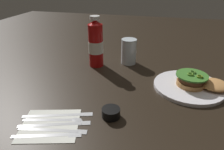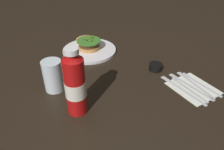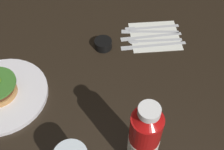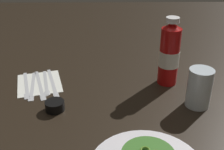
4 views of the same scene
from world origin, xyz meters
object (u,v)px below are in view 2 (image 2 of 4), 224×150
Objects in this scene: table_knife at (193,82)px; steak_knife at (188,84)px; water_glass at (53,76)px; condiment_cup at (156,67)px; fork_utensil at (197,81)px; napkin at (193,88)px; burger_sandwich at (88,43)px; dinner_plate at (89,50)px; ketchup_bottle at (75,85)px; spoon_utensil at (184,85)px; butter_knife at (180,87)px.

table_knife is 0.97× the size of steak_knife.
water_glass reaches higher than steak_knife.
condiment_cup is 0.18m from fork_utensil.
fork_utensil reaches higher than napkin.
water_glass is (-0.31, 0.19, 0.03)m from burger_sandwich.
condiment_cup reaches higher than dinner_plate.
burger_sandwich is 1.04× the size of fork_utensil.
ketchup_bottle is 0.48m from table_knife.
condiment_cup is 0.32× the size of spoon_utensil.
table_knife is (0.00, 0.02, 0.00)m from fork_utensil.
ketchup_bottle is 1.14× the size of steak_knife.
dinner_plate is 1.35× the size of burger_sandwich.
napkin is 0.05m from butter_knife.
steak_knife is at bearing 18.60° from napkin.
butter_knife is (-0.01, 0.02, 0.00)m from spoon_utensil.
steak_knife is (0.03, 0.01, 0.00)m from napkin.
table_knife is at bearing -140.59° from burger_sandwich.
table_knife and steak_knife have the same top height.
condiment_cup is at bearing 41.59° from fork_utensil.
water_glass is at bearing 92.65° from condiment_cup.
water_glass is at bearing 75.87° from spoon_utensil.
spoon_utensil is (-0.01, 0.07, 0.00)m from fork_utensil.
fork_utensil is at bearing -138.41° from condiment_cup.
dinner_plate is 0.45m from ketchup_bottle.
butter_knife is (-0.01, 0.04, -0.00)m from steak_knife.
water_glass is at bearing 76.75° from steak_knife.
ketchup_bottle reaches higher than butter_knife.
water_glass is at bearing 74.33° from napkin.
butter_knife is at bearing 99.89° from fork_utensil.
condiment_cup is (-0.29, -0.25, -0.02)m from burger_sandwich.
table_knife is at bearing -137.98° from dinner_plate.
water_glass is 0.57× the size of butter_knife.
ketchup_bottle is 0.41m from condiment_cup.
spoon_utensil is (0.02, 0.03, 0.00)m from napkin.
steak_knife is 0.02m from spoon_utensil.
table_knife is (0.03, -0.47, -0.10)m from ketchup_bottle.
butter_knife is (-0.40, -0.28, -0.00)m from dinner_plate.
dinner_plate reaches higher than butter_knife.
napkin is 0.81× the size of steak_knife.
water_glass is 0.68× the size of spoon_utensil.
steak_knife and butter_knife have the same top height.
ketchup_bottle reaches higher than condiment_cup.
water_glass is 0.53m from steak_knife.
burger_sandwich is 0.48m from ketchup_bottle.
burger_sandwich is 3.39× the size of condiment_cup.
napkin is (-0.15, -0.52, -0.06)m from water_glass.
butter_knife is (-0.02, 0.09, 0.00)m from fork_utensil.
water_glass reaches higher than table_knife.
steak_knife is (-0.43, -0.32, -0.03)m from burger_sandwich.
spoon_utensil reaches higher than napkin.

